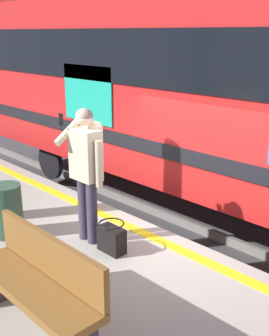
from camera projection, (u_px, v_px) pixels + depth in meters
ground_plane at (158, 279)px, 6.20m from camera, size 25.90×25.90×0.00m
platform at (39, 316)px, 4.73m from camera, size 17.27×4.01×0.85m
safety_line at (145, 233)px, 5.73m from camera, size 16.92×0.16×0.01m
track_rail_near at (223, 238)px, 7.27m from camera, size 22.45×0.08×0.16m
track_rail_far at (265, 214)px, 8.22m from camera, size 22.45×0.08×0.16m
train_carriage at (235, 83)px, 7.24m from camera, size 12.63×3.01×4.20m
passenger at (87, 165)px, 5.25m from camera, size 0.57×0.55×1.76m
handbag at (112, 238)px, 5.22m from camera, size 0.36×0.32×0.39m
bench at (39, 281)px, 3.78m from camera, size 1.59×0.44×0.90m
trash_bin at (7, 210)px, 5.61m from camera, size 0.41×0.41×0.71m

